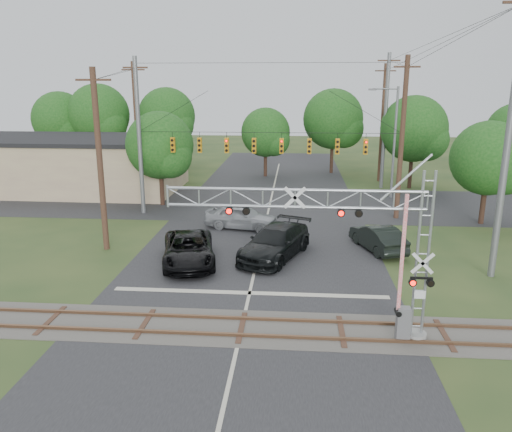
# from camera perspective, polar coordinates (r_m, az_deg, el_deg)

# --- Properties ---
(ground) EXTENTS (160.00, 160.00, 0.00)m
(ground) POSITION_cam_1_polar(r_m,az_deg,el_deg) (18.91, -2.33, -15.52)
(ground) COLOR #283F1D
(ground) RESTS_ON ground
(road_main) EXTENTS (14.00, 90.00, 0.02)m
(road_main) POSITION_cam_1_polar(r_m,az_deg,el_deg) (27.95, 0.12, -5.13)
(road_main) COLOR #242426
(road_main) RESTS_ON ground
(road_cross) EXTENTS (90.00, 12.00, 0.02)m
(road_cross) POSITION_cam_1_polar(r_m,az_deg,el_deg) (41.36, 1.63, 1.49)
(road_cross) COLOR #242426
(road_cross) RESTS_ON ground
(railroad_track) EXTENTS (90.00, 3.20, 0.17)m
(railroad_track) POSITION_cam_1_polar(r_m,az_deg,el_deg) (20.64, -1.66, -12.65)
(railroad_track) COLOR #4F4B44
(railroad_track) RESTS_ON ground
(crossing_gantry) EXTENTS (10.00, 0.84, 6.60)m
(crossing_gantry) POSITION_cam_1_polar(r_m,az_deg,el_deg) (18.75, 10.02, -2.34)
(crossing_gantry) COLOR gray
(crossing_gantry) RESTS_ON ground
(traffic_signal_span) EXTENTS (19.34, 0.36, 11.50)m
(traffic_signal_span) POSITION_cam_1_polar(r_m,az_deg,el_deg) (36.43, 2.72, 8.64)
(traffic_signal_span) COLOR slate
(traffic_signal_span) RESTS_ON ground
(pickup_black) EXTENTS (3.91, 6.31, 1.63)m
(pickup_black) POSITION_cam_1_polar(r_m,az_deg,el_deg) (27.59, -7.70, -3.77)
(pickup_black) COLOR black
(pickup_black) RESTS_ON ground
(car_dark) EXTENTS (4.58, 6.62, 1.78)m
(car_dark) POSITION_cam_1_polar(r_m,az_deg,el_deg) (28.25, 2.19, -3.04)
(car_dark) COLOR black
(car_dark) RESTS_ON ground
(sedan_silver) EXTENTS (5.19, 2.93, 1.67)m
(sedan_silver) POSITION_cam_1_polar(r_m,az_deg,el_deg) (33.94, -1.67, -0.06)
(sedan_silver) COLOR #94969A
(sedan_silver) RESTS_ON ground
(suv_dark) EXTENTS (3.05, 4.90, 1.53)m
(suv_dark) POSITION_cam_1_polar(r_m,az_deg,el_deg) (30.40, 13.75, -2.41)
(suv_dark) COLOR black
(suv_dark) RESTS_ON ground
(commercial_building) EXTENTS (20.93, 10.87, 4.87)m
(commercial_building) POSITION_cam_1_polar(r_m,az_deg,el_deg) (49.54, -20.79, 5.62)
(commercial_building) COLOR tan
(commercial_building) RESTS_ON ground
(streetlight) EXTENTS (2.50, 0.26, 9.39)m
(streetlight) POSITION_cam_1_polar(r_m,az_deg,el_deg) (44.14, 15.34, 8.72)
(streetlight) COLOR slate
(streetlight) RESTS_ON ground
(utility_poles) EXTENTS (26.13, 26.28, 13.81)m
(utility_poles) POSITION_cam_1_polar(r_m,az_deg,el_deg) (38.73, 6.12, 9.66)
(utility_poles) COLOR #3F261D
(utility_poles) RESTS_ON ground
(treeline) EXTENTS (53.88, 28.55, 9.67)m
(treeline) POSITION_cam_1_polar(r_m,az_deg,el_deg) (52.08, -1.77, 10.44)
(treeline) COLOR #342117
(treeline) RESTS_ON ground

